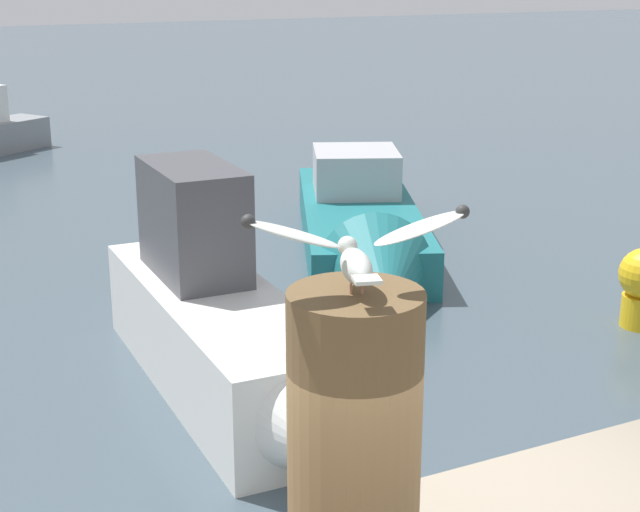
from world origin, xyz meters
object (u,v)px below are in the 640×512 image
mooring_post (354,447)px  boat_teal (365,235)px  boat_white (226,330)px  seagull (356,251)px

mooring_post → boat_teal: bearing=60.7°
mooring_post → boat_white: (1.40, 4.95, -1.58)m
boat_teal → seagull: bearing=-119.3°
boat_teal → boat_white: size_ratio=1.31×
mooring_post → seagull: seagull is taller
seagull → boat_white: bearing=74.2°
boat_white → mooring_post: bearing=-105.8°
seagull → boat_teal: bearing=60.7°
seagull → boat_teal: seagull is taller
seagull → boat_white: (1.40, 4.94, -2.25)m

